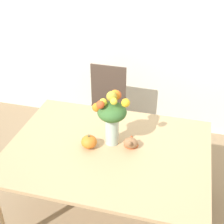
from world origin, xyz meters
name	(u,v)px	position (x,y,z in m)	size (l,w,h in m)	color
ground_plane	(108,213)	(0.00, 0.00, 0.00)	(12.00, 12.00, 0.00)	#8E7556
wall_back	(145,19)	(0.00, 1.57, 1.35)	(8.00, 0.06, 2.70)	silver
dining_table	(108,156)	(0.00, 0.00, 0.69)	(1.58, 1.17, 0.76)	tan
flower_vase	(112,116)	(0.01, 0.08, 1.02)	(0.29, 0.26, 0.46)	#B2CCBC
pumpkin	(89,142)	(-0.15, -0.02, 0.81)	(0.13, 0.13, 0.11)	orange
turkey_figurine	(131,141)	(0.17, 0.07, 0.81)	(0.12, 0.16, 0.10)	#936642
dining_chair_near_window	(105,109)	(-0.30, 0.98, 0.49)	(0.43, 0.43, 0.96)	#47382D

